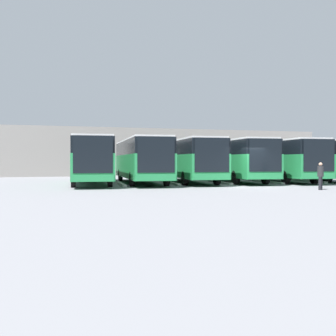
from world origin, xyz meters
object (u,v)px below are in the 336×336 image
(bus_3, at_px, (187,159))
(pedestrian, at_px, (320,175))
(bus_2, at_px, (231,159))
(bus_5, at_px, (90,159))
(bus_1, at_px, (276,159))
(bus_0, at_px, (313,159))
(bus_4, at_px, (141,159))

(bus_3, height_order, pedestrian, bus_3)
(bus_2, distance_m, pedestrian, 10.09)
(bus_5, bearing_deg, bus_1, -177.18)
(bus_0, distance_m, bus_3, 11.06)
(bus_2, distance_m, bus_4, 7.37)
(bus_0, relative_size, bus_1, 1.00)
(bus_0, height_order, bus_3, same)
(bus_1, xyz_separation_m, bus_2, (3.68, -0.50, 0.00))
(bus_3, bearing_deg, bus_2, -177.22)
(bus_3, distance_m, pedestrian, 11.13)
(bus_1, relative_size, bus_5, 1.00)
(bus_3, bearing_deg, bus_1, -179.99)
(bus_5, height_order, pedestrian, bus_5)
(bus_5, bearing_deg, pedestrian, 144.57)
(bus_0, height_order, bus_4, same)
(bus_0, bearing_deg, bus_4, 4.44)
(bus_2, bearing_deg, bus_5, 4.69)
(bus_1, xyz_separation_m, bus_5, (14.73, -0.54, 0.00))
(bus_0, distance_m, pedestrian, 11.80)
(bus_3, distance_m, bus_5, 7.37)
(bus_0, bearing_deg, pedestrian, 60.93)
(bus_2, height_order, bus_4, same)
(bus_1, distance_m, pedestrian, 9.99)
(bus_2, height_order, bus_3, same)
(bus_2, height_order, bus_5, same)
(bus_4, distance_m, bus_5, 3.69)
(bus_1, height_order, bus_3, same)
(bus_0, xyz_separation_m, bus_4, (14.73, -0.13, 0.00))
(bus_3, bearing_deg, bus_5, 5.64)
(bus_2, xyz_separation_m, bus_3, (3.68, -0.14, 0.00))
(bus_1, distance_m, bus_3, 7.39)
(bus_0, relative_size, bus_2, 1.00)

